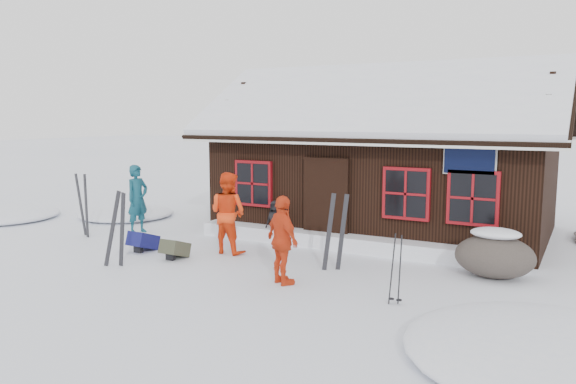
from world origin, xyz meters
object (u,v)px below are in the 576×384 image
object	(u,v)px
skier_orange_left	(228,213)
boulder	(495,255)
ski_pair_left	(117,230)
backpack_olive	(175,252)
backpack_blue	(143,244)
skier_orange_right	(283,240)
skier_teal	(138,199)
ski_poles	(396,271)
skier_crouched	(276,221)

from	to	relation	value
skier_orange_left	boulder	size ratio (longest dim) A/B	1.23
ski_pair_left	backpack_olive	xyz separation A→B (m)	(0.58, 1.05, -0.60)
backpack_blue	boulder	bearing A→B (deg)	13.63
ski_pair_left	skier_orange_right	bearing A→B (deg)	8.04
skier_teal	backpack_blue	distance (m)	2.24
ski_pair_left	backpack_olive	bearing A→B (deg)	59.95
skier_teal	ski_poles	size ratio (longest dim) A/B	1.48
ski_pair_left	backpack_olive	world-z (taller)	ski_pair_left
skier_orange_right	skier_crouched	distance (m)	3.51
skier_teal	skier_crouched	size ratio (longest dim) A/B	1.76
skier_teal	skier_crouched	xyz separation A→B (m)	(3.66, 0.81, -0.38)
skier_orange_left	boulder	world-z (taller)	skier_orange_left
boulder	skier_teal	bearing A→B (deg)	-179.24
skier_teal	ski_poles	distance (m)	7.97
boulder	ski_pair_left	size ratio (longest dim) A/B	0.92
skier_orange_right	ski_poles	distance (m)	2.15
skier_orange_right	ski_poles	xyz separation A→B (m)	(2.13, -0.09, -0.25)
skier_orange_left	ski_pair_left	bearing A→B (deg)	61.36
backpack_olive	skier_orange_right	bearing A→B (deg)	-11.30
boulder	backpack_olive	distance (m)	6.45
ski_pair_left	backpack_blue	world-z (taller)	ski_pair_left
skier_teal	skier_orange_right	bearing A→B (deg)	-106.39
skier_crouched	backpack_blue	bearing A→B (deg)	-133.35
skier_orange_left	skier_crouched	bearing A→B (deg)	-100.26
skier_orange_left	ski_pair_left	xyz separation A→B (m)	(-1.28, -2.04, -0.15)
skier_crouched	boulder	world-z (taller)	skier_crouched
skier_orange_right	skier_teal	bearing A→B (deg)	9.90
skier_teal	backpack_blue	bearing A→B (deg)	-128.91
skier_orange_right	backpack_blue	xyz separation A→B (m)	(-3.98, 0.68, -0.65)
skier_orange_right	backpack_blue	bearing A→B (deg)	21.53
skier_orange_left	skier_orange_right	size ratio (longest dim) A/B	1.11
boulder	ski_poles	distance (m)	2.63
ski_pair_left	ski_poles	distance (m)	5.64
boulder	backpack_olive	bearing A→B (deg)	-164.03
skier_orange_left	skier_orange_right	world-z (taller)	skier_orange_left
boulder	backpack_blue	xyz separation A→B (m)	(-7.27, -1.59, -0.27)
skier_orange_right	backpack_olive	xyz separation A→B (m)	(-2.91, 0.50, -0.66)
ski_pair_left	backpack_blue	distance (m)	1.45
boulder	ski_poles	size ratio (longest dim) A/B	1.22
skier_orange_left	skier_teal	bearing A→B (deg)	-7.99
ski_poles	skier_teal	bearing A→B (deg)	163.64
ski_poles	backpack_blue	size ratio (longest dim) A/B	2.02
skier_orange_right	boulder	bearing A→B (deg)	-114.17
skier_orange_left	ski_poles	xyz separation A→B (m)	(4.34, -1.57, -0.34)
skier_crouched	backpack_blue	world-z (taller)	skier_crouched
backpack_olive	skier_crouched	bearing A→B (deg)	65.18
boulder	backpack_olive	xyz separation A→B (m)	(-6.20, -1.77, -0.28)
ski_pair_left	backpack_blue	size ratio (longest dim) A/B	2.69
skier_orange_left	backpack_olive	xyz separation A→B (m)	(-0.70, -0.99, -0.75)
skier_orange_left	ski_pair_left	world-z (taller)	skier_orange_left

